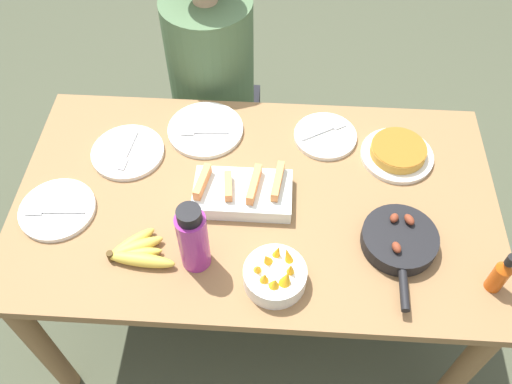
# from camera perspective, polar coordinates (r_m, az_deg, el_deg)

# --- Properties ---
(ground_plane) EXTENTS (14.00, 14.00, 0.00)m
(ground_plane) POSITION_cam_1_polar(r_m,az_deg,el_deg) (2.35, 0.00, -11.68)
(ground_plane) COLOR #474C38
(dining_table) EXTENTS (1.51, 0.86, 0.75)m
(dining_table) POSITION_cam_1_polar(r_m,az_deg,el_deg) (1.78, 0.00, -2.66)
(dining_table) COLOR olive
(dining_table) RESTS_ON ground_plane
(banana_bunch) EXTENTS (0.21, 0.15, 0.04)m
(banana_bunch) POSITION_cam_1_polar(r_m,az_deg,el_deg) (1.60, -12.49, -6.20)
(banana_bunch) COLOR gold
(banana_bunch) RESTS_ON dining_table
(melon_tray) EXTENTS (0.30, 0.18, 0.09)m
(melon_tray) POSITION_cam_1_polar(r_m,az_deg,el_deg) (1.67, -1.41, -0.05)
(melon_tray) COLOR silver
(melon_tray) RESTS_ON dining_table
(skillet) EXTENTS (0.22, 0.34, 0.08)m
(skillet) POSITION_cam_1_polar(r_m,az_deg,el_deg) (1.63, 14.84, -4.98)
(skillet) COLOR black
(skillet) RESTS_ON dining_table
(frittata_plate_center) EXTENTS (0.24, 0.24, 0.05)m
(frittata_plate_center) POSITION_cam_1_polar(r_m,az_deg,el_deg) (1.85, 14.68, 4.04)
(frittata_plate_center) COLOR silver
(frittata_plate_center) RESTS_ON dining_table
(empty_plate_near_front) EXTENTS (0.24, 0.24, 0.02)m
(empty_plate_near_front) POSITION_cam_1_polar(r_m,az_deg,el_deg) (1.86, -13.34, 4.10)
(empty_plate_near_front) COLOR silver
(empty_plate_near_front) RESTS_ON dining_table
(empty_plate_far_left) EXTENTS (0.26, 0.26, 0.02)m
(empty_plate_far_left) POSITION_cam_1_polar(r_m,az_deg,el_deg) (1.88, -5.34, 6.54)
(empty_plate_far_left) COLOR silver
(empty_plate_far_left) RESTS_ON dining_table
(empty_plate_far_right) EXTENTS (0.21, 0.21, 0.02)m
(empty_plate_far_right) POSITION_cam_1_polar(r_m,az_deg,el_deg) (1.87, 7.30, 5.86)
(empty_plate_far_right) COLOR silver
(empty_plate_far_right) RESTS_ON dining_table
(empty_plate_mid_edge) EXTENTS (0.23, 0.23, 0.02)m
(empty_plate_mid_edge) POSITION_cam_1_polar(r_m,az_deg,el_deg) (1.77, -20.18, -1.75)
(empty_plate_mid_edge) COLOR silver
(empty_plate_mid_edge) RESTS_ON dining_table
(fruit_bowl_mango) EXTENTS (0.18, 0.18, 0.11)m
(fruit_bowl_mango) POSITION_cam_1_polar(r_m,az_deg,el_deg) (1.51, 2.03, -8.75)
(fruit_bowl_mango) COLOR silver
(fruit_bowl_mango) RESTS_ON dining_table
(water_bottle) EXTENTS (0.08, 0.08, 0.24)m
(water_bottle) POSITION_cam_1_polar(r_m,az_deg,el_deg) (1.48, -6.64, -4.89)
(water_bottle) COLOR #992D89
(water_bottle) RESTS_ON dining_table
(hot_sauce_bottle) EXTENTS (0.05, 0.05, 0.16)m
(hot_sauce_bottle) POSITION_cam_1_polar(r_m,az_deg,el_deg) (1.61, 24.35, -7.89)
(hot_sauce_bottle) COLOR #C64C0F
(hot_sauce_bottle) RESTS_ON dining_table
(person_figure) EXTENTS (0.37, 0.37, 1.27)m
(person_figure) POSITION_cam_1_polar(r_m,az_deg,el_deg) (2.31, -4.43, 9.05)
(person_figure) COLOR black
(person_figure) RESTS_ON ground_plane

